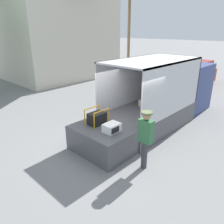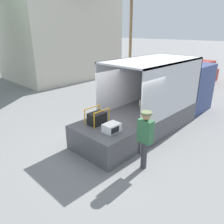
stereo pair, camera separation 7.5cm
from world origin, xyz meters
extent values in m
plane|color=gray|center=(0.00, 0.00, 0.00)|extent=(160.00, 160.00, 0.00)
cube|color=navy|center=(5.31, 0.00, 1.19)|extent=(2.24, 2.00, 2.38)
cube|color=#4C4C51|center=(2.10, 0.00, 0.44)|extent=(4.19, 2.18, 0.88)
cube|color=silver|center=(2.10, 1.06, 1.88)|extent=(4.19, 0.06, 2.01)
cube|color=silver|center=(2.10, -1.06, 1.88)|extent=(4.19, 0.06, 2.01)
cube|color=silver|center=(4.16, 0.00, 1.88)|extent=(0.06, 2.18, 2.01)
cube|color=silver|center=(2.10, 0.00, 2.86)|extent=(4.19, 2.18, 0.06)
cylinder|color=#3370B2|center=(2.06, -0.25, 1.08)|extent=(0.32, 0.32, 0.39)
cube|color=#B2A893|center=(2.30, 0.29, 1.01)|extent=(0.44, 0.32, 0.26)
cube|color=#B2A893|center=(2.17, 0.33, 1.02)|extent=(0.44, 0.32, 0.27)
cube|color=#B2A893|center=(2.19, -0.48, 1.04)|extent=(0.44, 0.32, 0.31)
cube|color=#4C4C51|center=(-0.75, 0.00, 0.44)|extent=(1.49, 2.07, 0.88)
cube|color=white|center=(-0.70, -0.43, 1.02)|extent=(0.54, 0.40, 0.28)
cube|color=black|center=(-0.75, -0.64, 1.02)|extent=(0.34, 0.01, 0.19)
cube|color=black|center=(-0.60, 0.38, 1.08)|extent=(0.58, 0.42, 0.41)
cylinder|color=slate|center=(-0.37, 0.38, 1.10)|extent=(0.22, 0.23, 0.23)
cylinder|color=orange|center=(-0.95, 0.13, 1.16)|extent=(0.04, 0.04, 0.56)
cylinder|color=orange|center=(-0.26, 0.13, 1.16)|extent=(0.04, 0.04, 0.56)
cylinder|color=orange|center=(-0.95, 0.62, 1.16)|extent=(0.04, 0.04, 0.56)
cylinder|color=orange|center=(-0.26, 0.62, 1.16)|extent=(0.04, 0.04, 0.56)
cylinder|color=orange|center=(-0.60, 0.13, 1.42)|extent=(0.69, 0.04, 0.04)
cylinder|color=orange|center=(-0.60, 0.62, 1.42)|extent=(0.69, 0.04, 0.04)
cylinder|color=#38383D|center=(-0.54, -1.63, 0.44)|extent=(0.18, 0.18, 0.89)
cube|color=#336B42|center=(-0.54, -1.63, 1.24)|extent=(0.24, 0.44, 0.70)
sphere|color=tan|center=(-0.54, -1.63, 1.71)|extent=(0.24, 0.24, 0.24)
cylinder|color=#606B47|center=(-0.54, -1.63, 1.80)|extent=(0.33, 0.33, 0.06)
cube|color=maroon|center=(11.17, 2.15, 0.48)|extent=(4.95, 1.83, 0.97)
cube|color=maroon|center=(11.77, 2.15, 1.33)|extent=(2.18, 1.68, 0.74)
cube|color=black|center=(9.69, 2.15, 1.03)|extent=(1.98, 1.76, 0.12)
cube|color=beige|center=(5.82, 12.04, 3.46)|extent=(8.52, 6.56, 6.91)
cylinder|color=brown|center=(12.39, 9.66, 3.91)|extent=(0.28, 0.28, 7.82)
camera|label=1|loc=(-5.35, -4.83, 4.00)|focal=35.00mm
camera|label=2|loc=(-5.29, -4.89, 4.00)|focal=35.00mm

